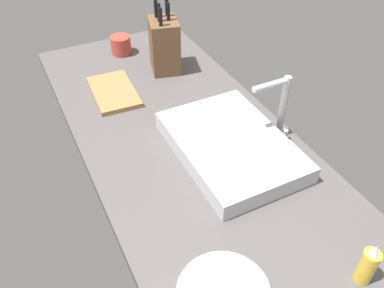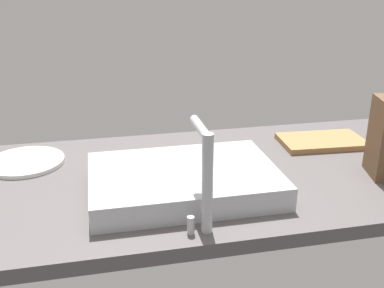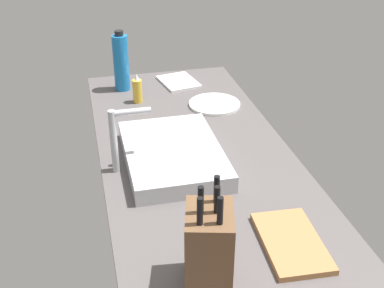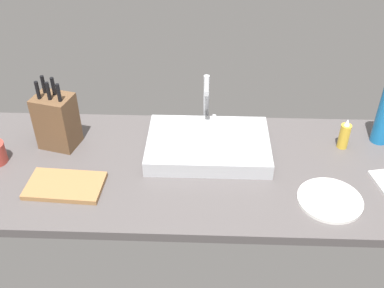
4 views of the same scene
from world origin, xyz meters
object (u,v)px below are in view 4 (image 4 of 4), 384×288
Objects in this scene: soap_bottle at (344,135)px; faucet at (207,98)px; dinner_plate at (330,200)px; knife_block at (57,121)px; sink_basin at (208,145)px; cutting_board at (65,186)px.

faucet is at bearing 166.21° from soap_bottle.
soap_bottle is at bearing 70.46° from dinner_plate.
faucet is 59.09cm from knife_block.
sink_basin is 54.64cm from cutting_board.
knife_block reaches higher than soap_bottle.
dinner_plate is (-11.08, -31.23, -4.96)cm from soap_bottle.
knife_block is 2.19× the size of soap_bottle.
faucet reaches higher than dinner_plate.
cutting_board is at bearing -164.86° from soap_bottle.
faucet is at bearing 92.93° from sink_basin.
cutting_board is 2.04× the size of soap_bottle.
sink_basin is 1.64× the size of knife_block.
sink_basin is 58.59cm from knife_block.
dinner_plate is (42.20, -44.30, -12.74)cm from faucet.
sink_basin is 3.59× the size of soap_bottle.
faucet is 64.70cm from cutting_board.
sink_basin is 52.65cm from soap_bottle.
cutting_board is 1.21× the size of dinner_plate.
soap_bottle reaches higher than cutting_board.
sink_basin is 1.76× the size of cutting_board.
sink_basin is at bearing -174.65° from soap_bottle.
dinner_plate is at bearing -109.54° from soap_bottle.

